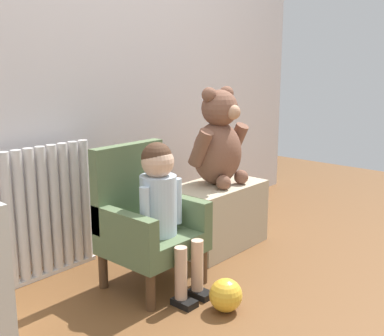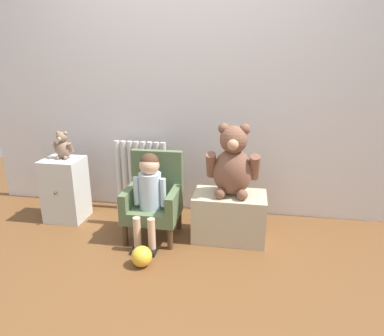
{
  "view_description": "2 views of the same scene",
  "coord_description": "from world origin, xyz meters",
  "views": [
    {
      "loc": [
        -1.66,
        -1.07,
        1.07
      ],
      "look_at": [
        0.12,
        0.49,
        0.53
      ],
      "focal_mm": 45.0,
      "sensor_mm": 36.0,
      "label": 1
    },
    {
      "loc": [
        0.55,
        -1.89,
        1.37
      ],
      "look_at": [
        0.13,
        0.57,
        0.57
      ],
      "focal_mm": 32.0,
      "sensor_mm": 36.0,
      "label": 2
    }
  ],
  "objects": [
    {
      "name": "large_teddy_bear",
      "position": [
        0.44,
        0.58,
        0.61
      ],
      "size": [
        0.4,
        0.28,
        0.55
      ],
      "color": "brown",
      "rests_on": "low_bench"
    },
    {
      "name": "toy_ball",
      "position": [
        -0.13,
        0.07,
        0.07
      ],
      "size": [
        0.15,
        0.15,
        0.15
      ],
      "primitive_type": "sphere",
      "color": "gold",
      "rests_on": "ground_plane"
    },
    {
      "name": "radiator",
      "position": [
        -0.41,
        0.97,
        0.33
      ],
      "size": [
        0.5,
        0.05,
        0.66
      ],
      "color": "silver",
      "rests_on": "ground_plane"
    },
    {
      "name": "child_figure",
      "position": [
        -0.17,
        0.42,
        0.45
      ],
      "size": [
        0.25,
        0.35,
        0.7
      ],
      "color": "silver",
      "rests_on": "ground_plane"
    },
    {
      "name": "child_armchair",
      "position": [
        -0.17,
        0.53,
        0.31
      ],
      "size": [
        0.42,
        0.39,
        0.67
      ],
      "color": "#556A45",
      "rests_on": "ground_plane"
    },
    {
      "name": "low_bench",
      "position": [
        0.43,
        0.57,
        0.19
      ],
      "size": [
        0.56,
        0.33,
        0.37
      ],
      "primitive_type": "cube",
      "color": "#BFAF91",
      "rests_on": "ground_plane"
    },
    {
      "name": "ground_plane",
      "position": [
        0.0,
        0.0,
        0.0
      ],
      "size": [
        6.0,
        6.0,
        0.0
      ],
      "primitive_type": "plane",
      "color": "brown"
    },
    {
      "name": "back_wall",
      "position": [
        0.0,
        1.09,
        1.2
      ],
      "size": [
        3.8,
        0.05,
        2.4
      ],
      "primitive_type": "cube",
      "color": "silver",
      "rests_on": "ground_plane"
    }
  ]
}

